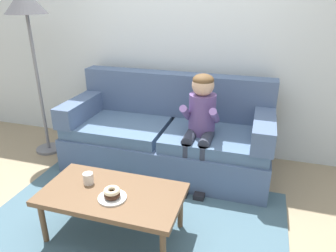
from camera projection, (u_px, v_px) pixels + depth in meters
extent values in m
plane|color=#9E896B|center=(142.00, 211.00, 2.78)|extent=(10.00, 10.00, 0.00)
cube|color=silver|center=(184.00, 31.00, 3.47)|extent=(8.00, 0.10, 2.80)
cube|color=#476675|center=(131.00, 229.00, 2.56)|extent=(2.46, 1.73, 0.01)
cube|color=slate|center=(167.00, 152.00, 3.42)|extent=(2.15, 0.90, 0.38)
cube|color=slate|center=(119.00, 127.00, 3.42)|extent=(1.03, 0.74, 0.12)
cube|color=slate|center=(217.00, 139.00, 3.13)|extent=(1.03, 0.74, 0.12)
cube|color=slate|center=(176.00, 94.00, 3.51)|extent=(2.15, 0.20, 0.48)
cube|color=slate|center=(84.00, 107.00, 3.52)|extent=(0.20, 0.90, 0.22)
cube|color=slate|center=(264.00, 126.00, 2.99)|extent=(0.20, 0.90, 0.22)
cube|color=brown|center=(112.00, 194.00, 2.37)|extent=(1.07, 0.58, 0.04)
cylinder|color=brown|center=(43.00, 223.00, 2.37)|extent=(0.04, 0.04, 0.36)
cylinder|color=brown|center=(163.00, 250.00, 2.12)|extent=(0.04, 0.04, 0.36)
cylinder|color=brown|center=(76.00, 189.00, 2.78)|extent=(0.04, 0.04, 0.36)
cylinder|color=brown|center=(180.00, 209.00, 2.52)|extent=(0.04, 0.04, 0.36)
cylinder|color=#664C84|center=(202.00, 114.00, 3.05)|extent=(0.26, 0.26, 0.40)
sphere|color=#DBAD89|center=(203.00, 85.00, 2.91)|extent=(0.21, 0.21, 0.21)
ellipsoid|color=brown|center=(203.00, 80.00, 2.89)|extent=(0.20, 0.20, 0.12)
cylinder|color=#333847|center=(190.00, 137.00, 3.01)|extent=(0.11, 0.30, 0.11)
cylinder|color=#333847|center=(186.00, 165.00, 2.97)|extent=(0.09, 0.09, 0.44)
cube|color=black|center=(184.00, 190.00, 3.02)|extent=(0.10, 0.20, 0.06)
cylinder|color=#664C84|center=(186.00, 113.00, 2.98)|extent=(0.07, 0.29, 0.23)
cylinder|color=#333847|center=(206.00, 139.00, 2.97)|extent=(0.11, 0.30, 0.11)
cylinder|color=#333847|center=(202.00, 168.00, 2.92)|extent=(0.09, 0.09, 0.44)
cube|color=black|center=(200.00, 193.00, 2.98)|extent=(0.10, 0.20, 0.06)
cylinder|color=#664C84|center=(215.00, 116.00, 2.90)|extent=(0.07, 0.29, 0.23)
cylinder|color=white|center=(112.00, 198.00, 2.28)|extent=(0.21, 0.21, 0.01)
torus|color=#422619|center=(112.00, 195.00, 2.27)|extent=(0.14, 0.14, 0.04)
torus|color=beige|center=(112.00, 191.00, 2.26)|extent=(0.16, 0.16, 0.04)
cylinder|color=silver|center=(88.00, 178.00, 2.45)|extent=(0.08, 0.08, 0.09)
cube|color=#339E56|center=(104.00, 198.00, 2.91)|extent=(0.16, 0.09, 0.05)
cylinder|color=#339E56|center=(96.00, 197.00, 2.93)|extent=(0.06, 0.06, 0.05)
cylinder|color=#339E56|center=(112.00, 200.00, 2.89)|extent=(0.06, 0.06, 0.05)
cylinder|color=slate|center=(49.00, 149.00, 3.86)|extent=(0.30, 0.30, 0.03)
cylinder|color=slate|center=(39.00, 84.00, 3.54)|extent=(0.04, 0.04, 1.61)
cone|color=#4C4C51|center=(25.00, 0.00, 3.20)|extent=(0.43, 0.43, 0.26)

